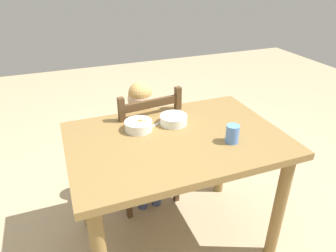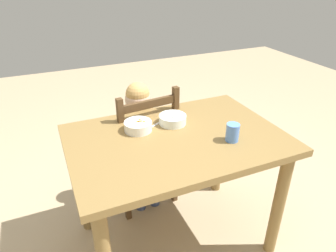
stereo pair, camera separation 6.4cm
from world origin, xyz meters
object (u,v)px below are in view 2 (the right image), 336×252
dining_table (176,156)px  dining_chair (142,150)px  bowl_of_peas (173,119)px  bowl_of_carrots (138,126)px  spoon (150,127)px  child_figure (140,128)px  drinking_cup (232,132)px

dining_table → dining_chair: size_ratio=1.27×
dining_table → bowl_of_peas: (0.04, 0.15, 0.16)m
bowl_of_carrots → spoon: bowl_of_carrots is taller
dining_table → dining_chair: bearing=97.3°
child_figure → spoon: child_figure is taller
dining_table → dining_chair: (-0.06, 0.45, -0.21)m
dining_chair → child_figure: bearing=-141.4°
dining_chair → child_figure: 0.18m
dining_chair → drinking_cup: dining_chair is taller
bowl_of_peas → drinking_cup: 0.37m
dining_chair → drinking_cup: bearing=-62.8°
dining_table → spoon: 0.22m
dining_chair → drinking_cup: 0.78m
bowl_of_peas → bowl_of_carrots: bearing=180.0°
dining_chair → spoon: 0.45m
child_figure → drinking_cup: (0.32, -0.60, 0.21)m
spoon → dining_chair: bearing=82.6°
bowl_of_peas → drinking_cup: (0.21, -0.31, 0.02)m
dining_table → child_figure: 0.45m
dining_table → bowl_of_carrots: size_ratio=7.45×
dining_table → bowl_of_peas: bearing=73.7°
dining_chair → bowl_of_peas: dining_chair is taller
dining_chair → bowl_of_carrots: bearing=-110.7°
drinking_cup → bowl_of_peas: bearing=124.3°
dining_chair → bowl_of_peas: size_ratio=5.74×
child_figure → bowl_of_peas: child_figure is taller
bowl_of_peas → spoon: bowl_of_peas is taller
spoon → drinking_cup: drinking_cup is taller
bowl_of_carrots → drinking_cup: size_ratio=1.60×
dining_chair → bowl_of_carrots: size_ratio=5.88×
bowl_of_carrots → spoon: 0.08m
dining_table → child_figure: bearing=98.1°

